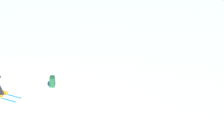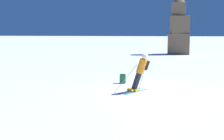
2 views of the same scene
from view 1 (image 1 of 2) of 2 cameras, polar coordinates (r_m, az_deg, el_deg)
name	(u,v)px [view 1 (image 1 of 2)]	position (r m, az deg, el deg)	size (l,w,h in m)	color
spare_backpack	(52,81)	(17.29, -9.07, -1.74)	(0.31, 0.24, 0.50)	#236633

